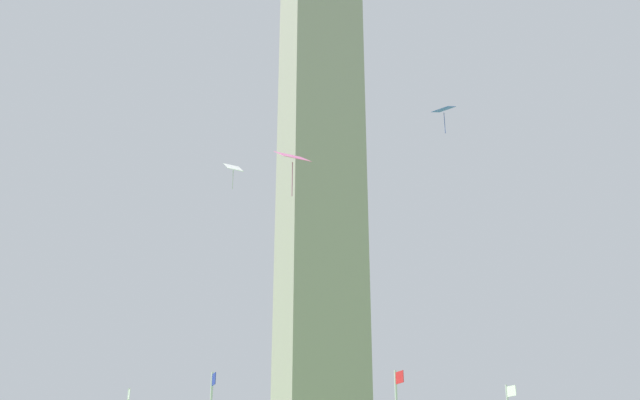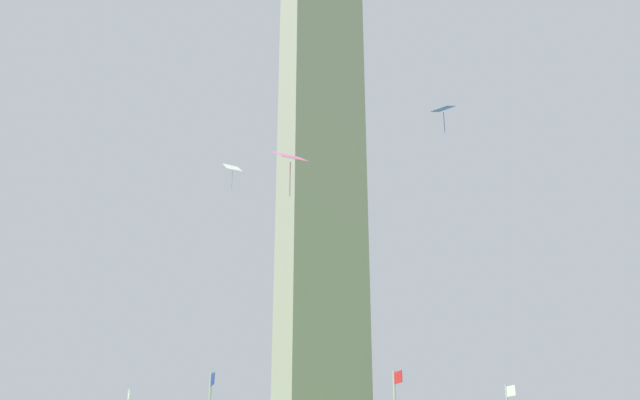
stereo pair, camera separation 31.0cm
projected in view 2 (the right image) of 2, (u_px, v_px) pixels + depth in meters
name	position (u px, v px, depth m)	size (l,w,h in m)	color
obelisk_monument	(320.00, 157.00, 57.58)	(5.85, 5.85, 53.22)	gray
kite_white_diamond	(233.00, 168.00, 46.36)	(1.07, 1.24, 1.87)	white
kite_pink_diamond	(290.00, 158.00, 36.22)	(1.58, 1.77, 2.62)	pink
kite_blue_diamond	(443.00, 110.00, 50.76)	(1.85, 1.83, 2.20)	blue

